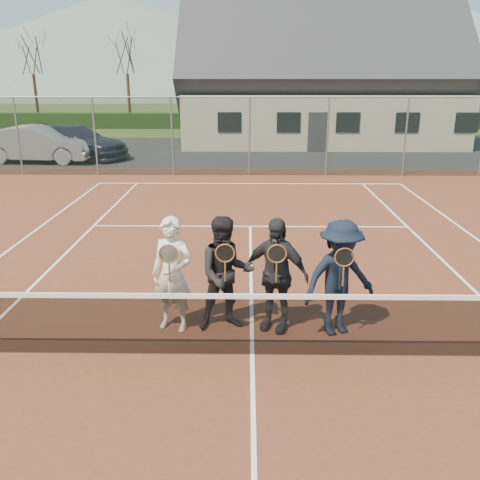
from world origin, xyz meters
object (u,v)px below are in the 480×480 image
at_px(player_c, 275,274).
at_px(clubhouse, 320,71).
at_px(player_a, 172,274).
at_px(player_d, 339,278).
at_px(player_b, 226,274).
at_px(car_b, 38,144).
at_px(car_c, 74,142).
at_px(tennis_net, 253,322).

bearing_deg(player_c, clubhouse, 81.05).
relative_size(player_a, player_d, 1.00).
height_order(player_a, player_d, same).
relative_size(player_b, player_d, 1.00).
xyz_separation_m(car_b, car_c, (1.27, 1.11, -0.04)).
distance_m(clubhouse, player_d, 23.66).
xyz_separation_m(car_b, player_a, (8.30, -15.79, 0.11)).
bearing_deg(clubhouse, player_b, -100.76).
distance_m(car_c, player_a, 18.31).
relative_size(car_c, tennis_net, 0.46).
relative_size(car_b, tennis_net, 0.42).
distance_m(clubhouse, player_a, 23.97).
bearing_deg(car_b, tennis_net, -147.06).
bearing_deg(clubhouse, player_c, -98.95).
bearing_deg(player_d, clubhouse, 83.39).
bearing_deg(player_c, car_b, 122.04).
bearing_deg(clubhouse, car_c, -152.79).
bearing_deg(player_b, car_c, 114.96).
height_order(car_b, clubhouse, clubhouse).
relative_size(car_b, player_b, 2.75).
xyz_separation_m(tennis_net, player_d, (1.30, 0.70, 0.38)).
bearing_deg(player_c, player_a, -178.97).
bearing_deg(player_a, player_d, -2.36).
height_order(car_b, player_a, player_a).
xyz_separation_m(clubhouse, player_c, (-3.65, -23.17, -3.07)).
bearing_deg(tennis_net, player_a, 146.64).
bearing_deg(player_a, clubhouse, 77.33).
bearing_deg(player_b, player_d, -5.01).
xyz_separation_m(car_b, tennis_net, (9.52, -16.59, -0.28)).
bearing_deg(car_c, player_b, -133.86).
distance_m(clubhouse, player_c, 23.65).
bearing_deg(car_b, clubhouse, -58.18).
xyz_separation_m(car_b, player_c, (9.87, -15.76, 0.11)).
bearing_deg(player_c, player_b, 178.66).
bearing_deg(car_b, player_a, -149.17).
height_order(clubhouse, player_c, clubhouse).
height_order(tennis_net, player_d, player_d).
bearing_deg(car_c, player_c, -131.82).
relative_size(player_a, player_c, 1.00).
bearing_deg(clubhouse, tennis_net, -99.46).
bearing_deg(player_b, player_c, -1.34).
bearing_deg(car_b, player_c, -144.85).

